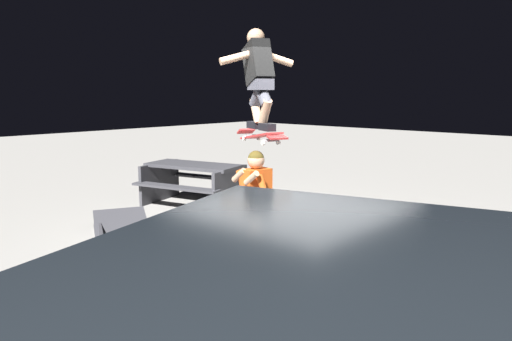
{
  "coord_description": "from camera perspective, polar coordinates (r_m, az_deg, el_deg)",
  "views": [
    {
      "loc": [
        -3.51,
        4.52,
        2.0
      ],
      "look_at": [
        0.15,
        0.51,
        1.1
      ],
      "focal_mm": 32.91,
      "sensor_mm": 36.0,
      "label": 1
    }
  ],
  "objects": [
    {
      "name": "ledge_box_main",
      "position": [
        5.95,
        2.46,
        -7.72
      ],
      "size": [
        1.62,
        1.06,
        0.5
      ],
      "primitive_type": "cube",
      "rotation": [
        0.0,
        0.0,
        -0.17
      ],
      "color": "#28282D",
      "rests_on": "ground"
    },
    {
      "name": "kicker_ramp",
      "position": [
        6.94,
        -15.91,
        -7.24
      ],
      "size": [
        1.41,
        1.2,
        0.37
      ],
      "color": "#38383D",
      "rests_on": "ground"
    },
    {
      "name": "skateboard",
      "position": [
        5.3,
        0.56,
        4.21
      ],
      "size": [
        1.01,
        0.61,
        0.15
      ],
      "color": "#B72D2D"
    },
    {
      "name": "ground_plane",
      "position": [
        6.06,
        4.37,
        -9.93
      ],
      "size": [
        40.0,
        40.0,
        0.0
      ],
      "primitive_type": "plane",
      "color": "gray"
    },
    {
      "name": "skater_airborne",
      "position": [
        5.34,
        0.33,
        11.63
      ],
      "size": [
        0.63,
        0.84,
        1.12
      ],
      "color": "black"
    },
    {
      "name": "person_sitting_on_ledge",
      "position": [
        5.5,
        -0.89,
        -3.78
      ],
      "size": [
        0.6,
        0.78,
        1.34
      ],
      "color": "#2D3856",
      "rests_on": "ground"
    },
    {
      "name": "picnic_table_back",
      "position": [
        8.52,
        -7.6,
        -0.87
      ],
      "size": [
        1.99,
        1.73,
        0.75
      ],
      "color": "#38383D",
      "rests_on": "ground"
    }
  ]
}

